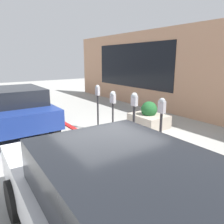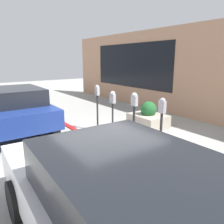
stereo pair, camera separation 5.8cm
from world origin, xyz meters
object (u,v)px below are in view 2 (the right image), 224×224
Objects in this scene: parking_meter_middle at (113,102)px; planter_box at (148,118)px; parking_meter_nearest at (162,117)px; parking_meter_second at (134,110)px; parked_car_middle at (13,108)px; parking_meter_fourth at (97,99)px; parked_car_front at (129,209)px.

parking_meter_middle is 1.17× the size of planter_box.
parking_meter_nearest is 1.02m from parking_meter_second.
parking_meter_second is at bearing -3.79° from parking_meter_nearest.
parking_meter_nearest is at bearing 179.16° from parking_meter_middle.
planter_box is at bearing -83.51° from parking_meter_middle.
parking_meter_nearest is at bearing 176.21° from parking_meter_second.
parking_meter_second is 4.13m from parked_car_middle.
parked_car_middle is at bearing 34.10° from parking_meter_second.
parked_car_middle is (4.42, 2.24, -0.30)m from parking_meter_nearest.
parked_car_middle is (3.41, 2.31, -0.28)m from parking_meter_second.
parking_meter_middle is 3.39m from parked_car_middle.
parked_car_front is (-4.48, 2.38, -0.35)m from parking_meter_fourth.
parking_meter_nearest is 4.97m from parked_car_middle.
parking_meter_second is 0.32× the size of parked_car_front.
parking_meter_fourth is at bearing -26.51° from parked_car_front.
parked_car_front is at bearing 146.67° from parking_meter_middle.
parking_meter_fourth is at bearing -0.54° from parking_meter_second.
parking_meter_middle reaches higher than planter_box.
parking_meter_second is 0.98× the size of parking_meter_fourth.
parking_meter_second is 1.22× the size of planter_box.
parking_meter_nearest is at bearing 140.87° from planter_box.
parked_car_middle reaches higher than planter_box.
planter_box is at bearing -114.80° from parking_meter_fourth.
parking_meter_middle is at bearing -137.94° from parked_car_middle.
parking_meter_nearest is at bearing -153.39° from parked_car_middle.
parked_car_front is at bearing 132.80° from planter_box.
parked_car_middle reaches higher than parking_meter_middle.
parking_meter_second is at bearing 179.46° from parking_meter_fourth.
planter_box is (2.12, -1.73, -0.75)m from parking_meter_nearest.
parking_meter_nearest is 1.93m from parking_meter_middle.
parking_meter_nearest is 0.99× the size of parking_meter_fourth.
parked_car_front is (-3.53, 2.32, -0.38)m from parking_meter_middle.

